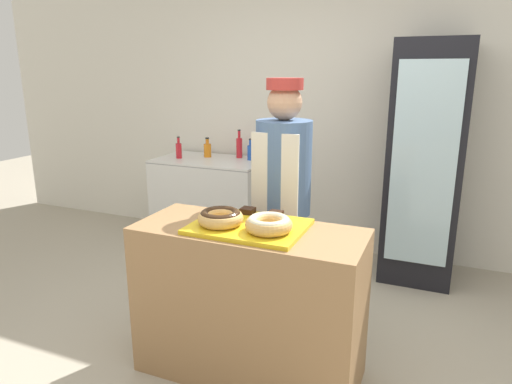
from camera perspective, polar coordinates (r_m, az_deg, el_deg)
ground_plane at (r=2.89m, az=-0.83°, el=-21.39°), size 14.00×14.00×0.00m
wall_back at (r=4.37m, az=10.55°, el=10.01°), size 8.00×0.06×2.70m
display_counter at (r=2.65m, az=-0.86°, el=-13.66°), size 1.26×0.52×0.89m
serving_tray at (r=2.46m, az=-0.91°, el=-4.33°), size 0.60×0.46×0.02m
donut_chocolate_glaze at (r=2.45m, az=-4.46°, el=-3.12°), size 0.25×0.25×0.08m
donut_light_glaze at (r=2.34m, az=1.60°, el=-3.95°), size 0.25×0.25×0.08m
brownie_back_left at (r=2.64m, az=-1.05°, el=-2.33°), size 0.08×0.08×0.03m
brownie_back_right at (r=2.58m, az=2.45°, el=-2.78°), size 0.08×0.08×0.03m
baker_person at (r=2.97m, az=3.36°, el=-1.20°), size 0.36×0.36×1.67m
beverage_fridge at (r=3.94m, az=20.36°, el=3.26°), size 0.57×0.59×1.94m
chest_freezer at (r=4.60m, az=-5.57°, el=-1.16°), size 1.08×0.63×0.87m
bottle_red at (r=4.59m, az=-9.63°, el=5.21°), size 0.06×0.06×0.21m
bottle_orange at (r=4.61m, az=-6.09°, el=5.30°), size 0.07×0.07×0.20m
bottle_blue at (r=4.43m, az=-0.70°, el=5.05°), size 0.06×0.06×0.21m
bottle_red_b at (r=4.55m, az=-2.10°, el=5.65°), size 0.06×0.06×0.28m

